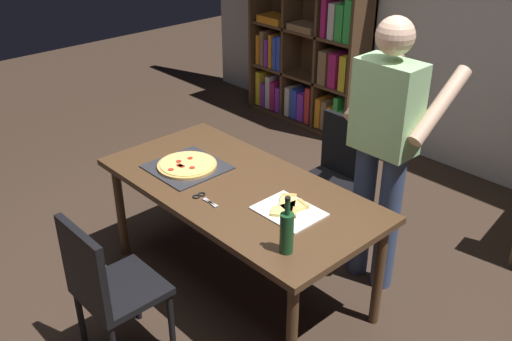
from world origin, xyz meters
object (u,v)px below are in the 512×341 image
wine_bottle (287,232)px  person_serving_pizza (385,142)px  bookshelf (310,34)px  kitchen_scissors (203,198)px  dining_table (238,196)px  chair_near_camera (106,284)px  pepperoni_pizza_on_tray (187,166)px  chair_far_side (335,171)px

wine_bottle → person_serving_pizza: bearing=98.1°
bookshelf → kitchen_scissors: bearing=-59.3°
bookshelf → dining_table: bearing=-56.3°
chair_near_camera → wine_bottle: wine_bottle is taller
pepperoni_pizza_on_tray → kitchen_scissors: pepperoni_pizza_on_tray is taller
person_serving_pizza → kitchen_scissors: size_ratio=9.04×
person_serving_pizza → chair_far_side: bearing=157.4°
dining_table → chair_far_side: size_ratio=2.00×
chair_near_camera → chair_far_side: bearing=90.0°
kitchen_scissors → wine_bottle: bearing=-1.4°
wine_bottle → pepperoni_pizza_on_tray: bearing=170.3°
chair_far_side → person_serving_pizza: bearing=-22.6°
wine_bottle → bookshelf: bearing=130.5°
dining_table → chair_far_side: 0.95m
dining_table → kitchen_scissors: bearing=-95.4°
dining_table → pepperoni_pizza_on_tray: bearing=-168.0°
chair_near_camera → kitchen_scissors: size_ratio=4.65×
chair_near_camera → pepperoni_pizza_on_tray: size_ratio=2.05×
bookshelf → chair_near_camera: bearing=-64.4°
chair_near_camera → chair_far_side: (0.00, 1.86, 0.00)m
chair_near_camera → dining_table: bearing=90.0°
chair_near_camera → chair_far_side: size_ratio=1.00×
chair_far_side → chair_near_camera: bearing=-90.0°
dining_table → kitchen_scissors: (-0.02, -0.25, 0.08)m
wine_bottle → chair_far_side: bearing=119.2°
bookshelf → kitchen_scissors: size_ratio=10.07×
kitchen_scissors → pepperoni_pizza_on_tray: bearing=156.1°
chair_near_camera → pepperoni_pizza_on_tray: bearing=115.0°
dining_table → chair_near_camera: chair_near_camera is taller
chair_far_side → kitchen_scissors: chair_far_side is taller
dining_table → person_serving_pizza: (0.53, 0.71, 0.32)m
chair_far_side → pepperoni_pizza_on_tray: size_ratio=2.05×
pepperoni_pizza_on_tray → wine_bottle: (1.06, -0.18, 0.10)m
chair_far_side → person_serving_pizza: size_ratio=0.51×
dining_table → bookshelf: bearing=123.7°
dining_table → chair_far_side: bearing=90.0°
bookshelf → person_serving_pizza: size_ratio=1.11×
person_serving_pizza → wine_bottle: (0.14, -0.98, -0.13)m
chair_near_camera → wine_bottle: bearing=44.9°
chair_near_camera → wine_bottle: size_ratio=2.85×
chair_near_camera → kitchen_scissors: chair_near_camera is taller
bookshelf → kitchen_scissors: (1.56, -2.62, -0.19)m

